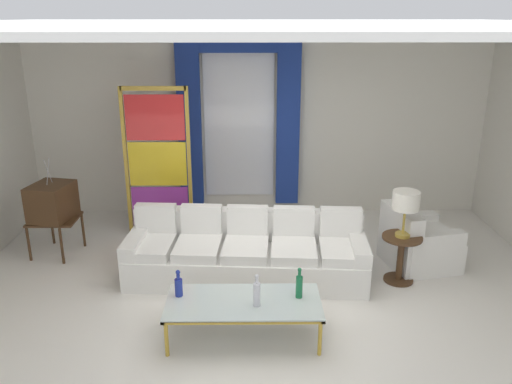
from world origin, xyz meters
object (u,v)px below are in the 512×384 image
at_px(armchair_white, 416,245).
at_px(round_side_table, 401,254).
at_px(bottle_amber_squat, 179,286).
at_px(bottle_crystal_tall, 257,293).
at_px(stained_glass_divider, 158,167).
at_px(vintage_tv, 52,203).
at_px(coffee_table, 244,304).
at_px(bottle_blue_decanter, 299,285).
at_px(peacock_figurine, 185,233).
at_px(table_lamp_brass, 406,202).
at_px(couch_white_long, 247,253).

relative_size(armchair_white, round_side_table, 1.64).
xyz_separation_m(bottle_amber_squat, armchair_white, (2.88, 1.47, -0.23)).
distance_m(bottle_crystal_tall, stained_glass_divider, 3.06).
bearing_deg(vintage_tv, coffee_table, -37.52).
bearing_deg(vintage_tv, bottle_crystal_tall, -37.34).
bearing_deg(bottle_blue_decanter, bottle_crystal_tall, -160.06).
distance_m(armchair_white, stained_glass_divider, 3.70).
height_order(vintage_tv, round_side_table, vintage_tv).
distance_m(coffee_table, vintage_tv, 3.28).
xyz_separation_m(bottle_blue_decanter, peacock_figurine, (-1.40, 2.09, -0.32)).
bearing_deg(peacock_figurine, bottle_amber_squat, -84.68).
relative_size(peacock_figurine, table_lamp_brass, 1.05).
distance_m(peacock_figurine, table_lamp_brass, 3.02).
bearing_deg(vintage_tv, round_side_table, -10.49).
distance_m(bottle_amber_squat, armchair_white, 3.24).
relative_size(armchair_white, stained_glass_divider, 0.44).
distance_m(bottle_blue_decanter, armchair_white, 2.27).
bearing_deg(vintage_tv, peacock_figurine, 5.53).
height_order(couch_white_long, stained_glass_divider, stained_glass_divider).
xyz_separation_m(bottle_crystal_tall, stained_glass_divider, (-1.39, 2.68, 0.51)).
bearing_deg(vintage_tv, armchair_white, -4.77).
xyz_separation_m(bottle_crystal_tall, vintage_tv, (-2.72, 2.07, 0.18)).
bearing_deg(armchair_white, bottle_blue_decanter, -137.70).
relative_size(stained_glass_divider, peacock_figurine, 3.67).
xyz_separation_m(bottle_crystal_tall, table_lamp_brass, (1.76, 1.24, 0.48)).
relative_size(coffee_table, armchair_white, 1.59).
relative_size(couch_white_long, peacock_figurine, 4.95).
height_order(coffee_table, armchair_white, armchair_white).
relative_size(bottle_blue_decanter, bottle_amber_squat, 1.14).
relative_size(bottle_blue_decanter, round_side_table, 0.55).
bearing_deg(peacock_figurine, coffee_table, -68.54).
bearing_deg(vintage_tv, bottle_amber_squat, -44.18).
bearing_deg(bottle_blue_decanter, coffee_table, -173.07).
bearing_deg(table_lamp_brass, couch_white_long, 174.92).
bearing_deg(round_side_table, coffee_table, -148.59).
relative_size(couch_white_long, table_lamp_brass, 5.21).
height_order(bottle_crystal_tall, stained_glass_divider, stained_glass_divider).
relative_size(vintage_tv, stained_glass_divider, 0.61).
height_order(coffee_table, bottle_amber_squat, bottle_amber_squat).
height_order(vintage_tv, table_lamp_brass, vintage_tv).
bearing_deg(bottle_amber_squat, bottle_blue_decanter, -1.99).
relative_size(bottle_amber_squat, table_lamp_brass, 0.51).
relative_size(vintage_tv, armchair_white, 1.38).
xyz_separation_m(coffee_table, vintage_tv, (-2.58, 1.98, 0.35)).
relative_size(bottle_blue_decanter, vintage_tv, 0.24).
xyz_separation_m(bottle_amber_squat, round_side_table, (2.55, 1.05, -0.17)).
xyz_separation_m(bottle_blue_decanter, vintage_tv, (-3.14, 1.92, 0.19)).
height_order(peacock_figurine, round_side_table, round_side_table).
height_order(coffee_table, table_lamp_brass, table_lamp_brass).
distance_m(bottle_blue_decanter, stained_glass_divider, 3.15).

